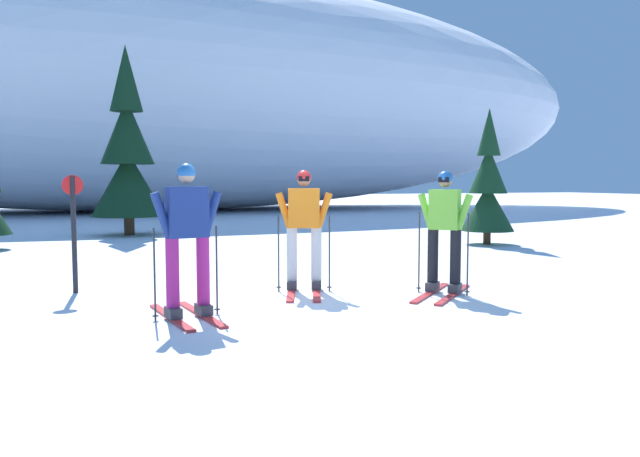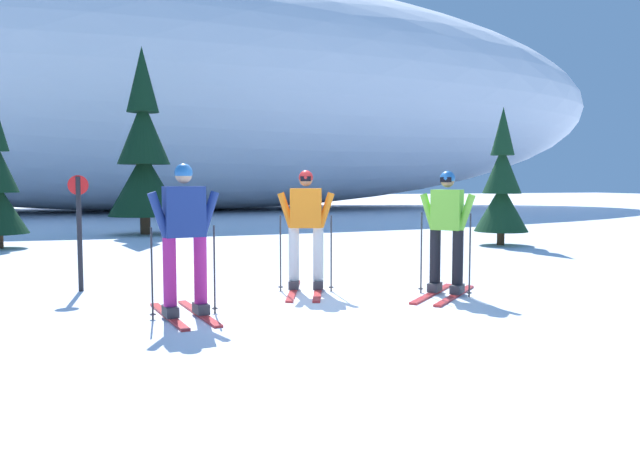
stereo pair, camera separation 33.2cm
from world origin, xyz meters
TOP-DOWN VIEW (x-y plane):
  - ground_plane at (0.00, 0.00)m, footprint 120.00×120.00m
  - skier_lime_jacket at (1.98, -0.05)m, footprint 1.49×1.44m
  - skier_orange_jacket at (0.23, 0.86)m, footprint 1.00×1.71m
  - skier_navy_jacket at (-1.62, -0.37)m, footprint 0.83×1.61m
  - pine_tree_center_right at (-1.45, 11.38)m, footprint 2.11×2.11m
  - pine_tree_far_right at (6.67, 5.38)m, footprint 1.30×1.30m
  - snow_ridge_background at (0.68, 26.32)m, footprint 51.01×19.54m
  - trail_marker_post at (-2.84, 1.85)m, footprint 0.28×0.07m

SIDE VIEW (x-z plane):
  - ground_plane at x=0.00m, z-range 0.00..0.00m
  - skier_lime_jacket at x=1.98m, z-range 0.04..1.75m
  - skier_orange_jacket at x=0.23m, z-range 0.05..1.78m
  - trail_marker_post at x=-2.84m, z-range 0.10..1.76m
  - skier_navy_jacket at x=-1.62m, z-range 0.06..1.83m
  - pine_tree_far_right at x=6.67m, z-range -0.27..3.09m
  - pine_tree_center_right at x=-1.45m, z-range -0.45..5.02m
  - snow_ridge_background at x=0.68m, z-range 0.00..12.12m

